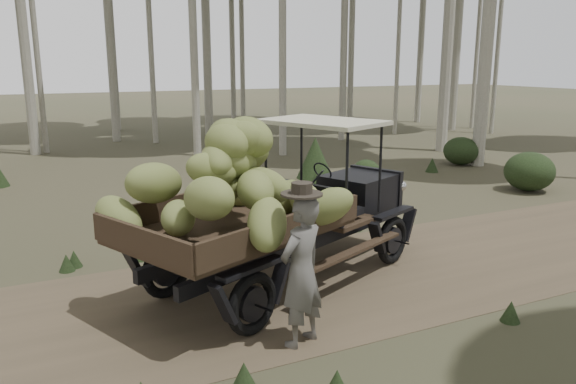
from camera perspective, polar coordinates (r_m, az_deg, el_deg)
name	(u,v)px	position (r m, az deg, el deg)	size (l,w,h in m)	color
ground	(345,279)	(9.35, 5.84, -8.74)	(120.00, 120.00, 0.00)	#473D2B
dirt_track	(345,278)	(9.34, 5.84, -8.72)	(70.00, 4.00, 0.01)	brown
banana_truck	(261,188)	(8.30, -2.80, 0.40)	(5.80, 3.94, 2.79)	black
farmer	(301,270)	(6.93, 1.36, -7.91)	(0.82, 0.70, 2.08)	#5C5954
undergrowth	(346,252)	(9.13, 5.93, -6.12)	(23.26, 23.24, 1.32)	#233319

